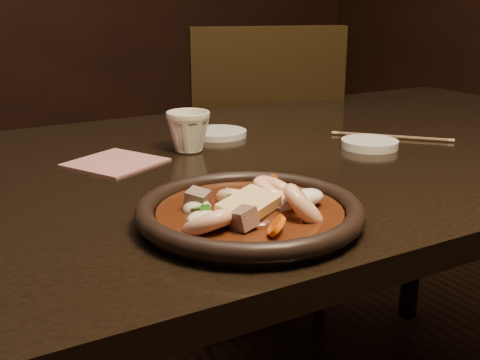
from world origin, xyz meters
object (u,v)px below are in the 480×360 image
chair (257,170)px  tea_cup (188,130)px  plate (250,213)px  table (305,186)px

chair → tea_cup: bearing=65.8°
chair → plate: (-0.56, -0.88, 0.25)m
chair → plate: chair is taller
chair → table: bearing=84.6°
table → chair: chair is taller
chair → plate: bearing=75.9°
plate → tea_cup: 0.38m
table → plate: size_ratio=5.47×
chair → plate: size_ratio=3.24×
tea_cup → table: bearing=-23.1°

